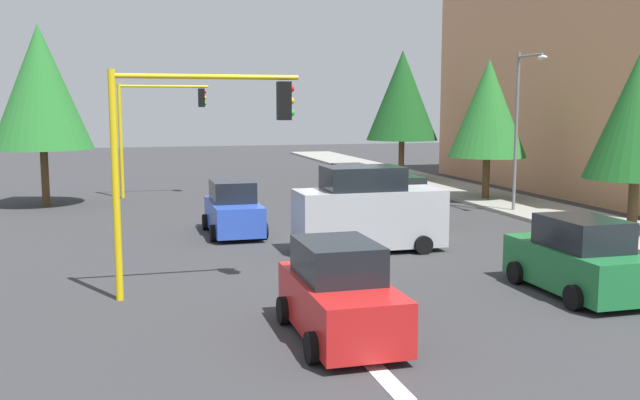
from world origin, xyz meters
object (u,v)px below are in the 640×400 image
at_px(street_lamp_curbside, 522,114).
at_px(tree_roadside_near, 638,115).
at_px(traffic_signal_near_right, 191,138).
at_px(delivery_van_silver, 368,212).
at_px(car_green, 577,259).
at_px(car_yellow, 398,202).
at_px(tree_roadside_mid, 488,109).
at_px(car_white, 350,187).
at_px(car_blue, 233,210).
at_px(traffic_signal_far_right, 156,117).
at_px(car_red, 339,295).
at_px(tree_opposite_side, 40,87).
at_px(tree_roadside_far, 402,96).

xyz_separation_m(street_lamp_curbside, tree_roadside_near, (5.61, 1.30, 0.03)).
height_order(traffic_signal_near_right, street_lamp_curbside, street_lamp_curbside).
height_order(delivery_van_silver, car_green, delivery_van_silver).
bearing_deg(car_yellow, street_lamp_curbside, 99.29).
xyz_separation_m(tree_roadside_mid, car_yellow, (5.37, -6.83, -3.68)).
relative_size(street_lamp_curbside, delivery_van_silver, 1.46).
relative_size(car_white, car_blue, 0.92).
bearing_deg(tree_roadside_near, car_yellow, -122.27).
height_order(traffic_signal_far_right, car_blue, traffic_signal_far_right).
distance_m(traffic_signal_far_right, tree_roadside_near, 22.79).
bearing_deg(tree_roadside_near, car_red, -59.31).
bearing_deg(tree_roadside_near, car_blue, -106.54).
xyz_separation_m(car_red, car_yellow, (-12.72, 6.31, -0.00)).
bearing_deg(tree_roadside_mid, delivery_van_silver, -44.11).
distance_m(street_lamp_curbside, tree_roadside_near, 5.76).
xyz_separation_m(traffic_signal_far_right, delivery_van_silver, (16.00, 6.03, -2.85)).
height_order(tree_opposite_side, delivery_van_silver, tree_opposite_side).
bearing_deg(tree_roadside_mid, tree_roadside_far, -177.14).
xyz_separation_m(tree_roadside_near, car_green, (6.47, -6.90, -3.48)).
xyz_separation_m(tree_roadside_near, delivery_van_silver, (0.00, -10.19, -3.09)).
distance_m(street_lamp_curbside, tree_opposite_side, 21.91).
bearing_deg(car_blue, delivery_van_silver, 42.49).
bearing_deg(traffic_signal_far_right, traffic_signal_near_right, 0.13).
relative_size(car_red, car_yellow, 0.95).
distance_m(street_lamp_curbside, tree_roadside_mid, 4.47).
xyz_separation_m(delivery_van_silver, car_red, (8.09, -3.44, -0.39)).
height_order(tree_opposite_side, car_white, tree_opposite_side).
xyz_separation_m(traffic_signal_far_right, car_red, (24.09, 2.59, -3.24)).
bearing_deg(delivery_van_silver, tree_roadside_mid, 135.89).
bearing_deg(traffic_signal_far_right, car_yellow, 38.04).
distance_m(tree_opposite_side, delivery_van_silver, 18.50).
bearing_deg(car_yellow, car_blue, -86.01).
height_order(street_lamp_curbside, tree_opposite_side, tree_opposite_side).
height_order(car_white, car_yellow, same).
relative_size(traffic_signal_near_right, car_blue, 1.39).
bearing_deg(tree_roadside_far, delivery_van_silver, -24.69).
bearing_deg(traffic_signal_near_right, car_white, 148.73).
bearing_deg(traffic_signal_near_right, tree_opposite_side, -163.53).
bearing_deg(car_white, car_yellow, 1.75).
xyz_separation_m(traffic_signal_near_right, car_yellow, (-8.63, 8.85, -3.05)).
distance_m(traffic_signal_near_right, tree_roadside_far, 28.43).
distance_m(car_red, car_blue, 12.26).
distance_m(tree_roadside_near, car_white, 13.20).
height_order(street_lamp_curbside, car_white, street_lamp_curbside).
distance_m(traffic_signal_near_right, car_red, 5.70).
relative_size(traffic_signal_far_right, street_lamp_curbside, 0.84).
relative_size(traffic_signal_near_right, tree_roadside_mid, 0.80).
xyz_separation_m(traffic_signal_near_right, tree_opposite_side, (-18.00, -5.32, 1.63)).
relative_size(street_lamp_curbside, car_white, 1.89).
height_order(car_blue, car_yellow, same).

